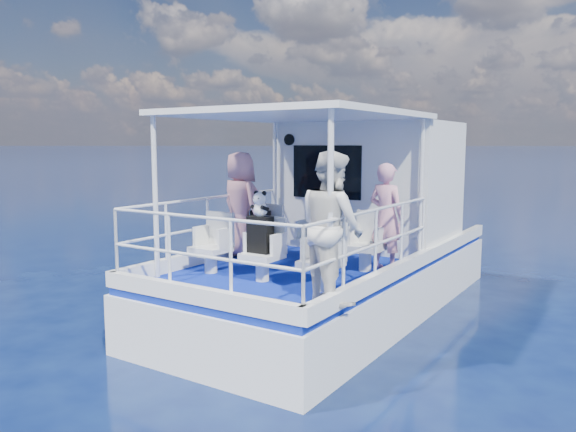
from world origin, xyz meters
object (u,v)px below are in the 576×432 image
object	(u,v)px
passenger_port_fwd	(240,205)
passenger_stbd_aft	(331,227)
backpack_center	(260,234)
panda	(260,204)

from	to	relation	value
passenger_port_fwd	passenger_stbd_aft	xyz separation A→B (m)	(2.50, -1.54, 0.03)
passenger_port_fwd	passenger_stbd_aft	size ratio (longest dim) A/B	0.97
backpack_center	passenger_stbd_aft	bearing A→B (deg)	-16.78
passenger_port_fwd	backpack_center	world-z (taller)	passenger_port_fwd
passenger_port_fwd	backpack_center	size ratio (longest dim) A/B	3.47
passenger_port_fwd	passenger_stbd_aft	distance (m)	2.93
panda	backpack_center	bearing A→B (deg)	133.56
passenger_port_fwd	backpack_center	bearing A→B (deg)	155.55
passenger_stbd_aft	panda	xyz separation A→B (m)	(-1.27, 0.37, 0.16)
passenger_port_fwd	passenger_stbd_aft	bearing A→B (deg)	167.38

